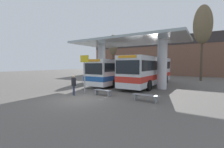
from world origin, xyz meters
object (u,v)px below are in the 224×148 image
(transit_bus_center_bay, at_px, (149,70))
(poplar_tree_behind_right, at_px, (113,46))
(waiting_bench_near_pillar, at_px, (146,96))
(info_sign_platform, at_px, (85,67))
(transit_bus_left_bay, at_px, (121,71))
(poplar_tree_behind_left, at_px, (203,25))
(pedestrian_waiting, at_px, (74,83))
(waiting_bench_mid_platform, at_px, (103,91))

(transit_bus_center_bay, xyz_separation_m, poplar_tree_behind_right, (-11.22, 9.81, 4.57))
(waiting_bench_near_pillar, xyz_separation_m, info_sign_platform, (-5.51, -0.09, 2.00))
(transit_bus_left_bay, xyz_separation_m, transit_bus_center_bay, (3.79, 0.13, 0.16))
(info_sign_platform, relative_size, poplar_tree_behind_left, 0.29)
(waiting_bench_near_pillar, relative_size, info_sign_platform, 0.54)
(transit_bus_left_bay, bearing_deg, transit_bus_center_bay, -178.93)
(transit_bus_center_bay, bearing_deg, waiting_bench_near_pillar, 107.44)
(transit_bus_left_bay, bearing_deg, waiting_bench_near_pillar, 128.44)
(transit_bus_center_bay, bearing_deg, transit_bus_left_bay, 2.29)
(transit_bus_left_bay, relative_size, poplar_tree_behind_left, 1.03)
(info_sign_platform, bearing_deg, poplar_tree_behind_left, 64.20)
(transit_bus_center_bay, height_order, pedestrian_waiting, transit_bus_center_bay)
(waiting_bench_near_pillar, bearing_deg, transit_bus_center_bay, 107.15)
(transit_bus_center_bay, xyz_separation_m, poplar_tree_behind_left, (5.06, 9.29, 6.55))
(pedestrian_waiting, bearing_deg, poplar_tree_behind_left, 86.54)
(transit_bus_center_bay, distance_m, pedestrian_waiting, 9.48)
(poplar_tree_behind_left, relative_size, poplar_tree_behind_right, 1.30)
(transit_bus_left_bay, height_order, waiting_bench_mid_platform, transit_bus_left_bay)
(info_sign_platform, distance_m, poplar_tree_behind_right, 19.72)
(waiting_bench_mid_platform, bearing_deg, poplar_tree_behind_right, 119.74)
(info_sign_platform, xyz_separation_m, pedestrian_waiting, (-0.16, -1.13, -1.36))
(pedestrian_waiting, height_order, poplar_tree_behind_left, poplar_tree_behind_left)
(transit_bus_center_bay, relative_size, info_sign_platform, 3.48)
(info_sign_platform, height_order, poplar_tree_behind_left, poplar_tree_behind_left)
(waiting_bench_near_pillar, height_order, info_sign_platform, info_sign_platform)
(waiting_bench_near_pillar, height_order, poplar_tree_behind_left, poplar_tree_behind_left)
(transit_bus_center_bay, relative_size, pedestrian_waiting, 7.14)
(transit_bus_center_bay, bearing_deg, poplar_tree_behind_right, -40.87)
(info_sign_platform, relative_size, pedestrian_waiting, 2.05)
(poplar_tree_behind_left, bearing_deg, pedestrian_waiting, -114.79)
(poplar_tree_behind_left, bearing_deg, poplar_tree_behind_right, 178.16)
(pedestrian_waiting, distance_m, poplar_tree_behind_left, 21.31)
(transit_bus_center_bay, height_order, waiting_bench_near_pillar, transit_bus_center_bay)
(waiting_bench_near_pillar, height_order, pedestrian_waiting, pedestrian_waiting)
(transit_bus_left_bay, relative_size, waiting_bench_mid_platform, 7.47)
(transit_bus_left_bay, distance_m, waiting_bench_near_pillar, 9.78)
(transit_bus_left_bay, xyz_separation_m, poplar_tree_behind_right, (-7.43, 9.94, 4.72))
(waiting_bench_near_pillar, xyz_separation_m, poplar_tree_behind_left, (2.71, 16.90, 8.07))
(poplar_tree_behind_right, bearing_deg, waiting_bench_near_pillar, -52.09)
(waiting_bench_mid_platform, relative_size, poplar_tree_behind_left, 0.14)
(waiting_bench_mid_platform, distance_m, poplar_tree_behind_right, 20.98)
(waiting_bench_mid_platform, height_order, info_sign_platform, info_sign_platform)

